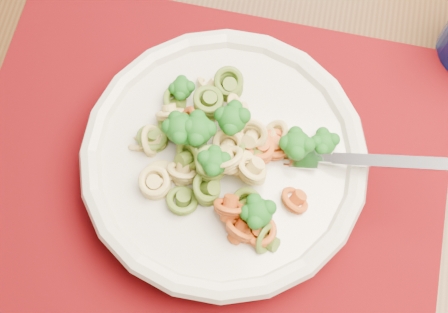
{
  "coord_description": "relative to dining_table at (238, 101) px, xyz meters",
  "views": [
    {
      "loc": [
        -0.29,
        -0.56,
        1.3
      ],
      "look_at": [
        -0.3,
        -0.36,
        0.77
      ],
      "focal_mm": 50.0,
      "sensor_mm": 36.0,
      "label": 1
    }
  ],
  "objects": [
    {
      "name": "pasta_bowl",
      "position": [
        -0.01,
        -0.13,
        0.14
      ],
      "size": [
        0.26,
        0.26,
        0.05
      ],
      "color": "beige",
      "rests_on": "placemat"
    },
    {
      "name": "pasta_broccoli_heap",
      "position": [
        -0.01,
        -0.13,
        0.16
      ],
      "size": [
        0.22,
        0.22,
        0.06
      ],
      "primitive_type": null,
      "color": "tan",
      "rests_on": "pasta_bowl"
    },
    {
      "name": "fork",
      "position": [
        0.06,
        -0.13,
        0.16
      ],
      "size": [
        0.18,
        0.05,
        0.08
      ],
      "primitive_type": null,
      "rotation": [
        0.0,
        -0.35,
        -0.17
      ],
      "color": "silver",
      "rests_on": "pasta_bowl"
    },
    {
      "name": "placemat",
      "position": [
        -0.03,
        -0.13,
        0.11
      ],
      "size": [
        0.52,
        0.44,
        0.0
      ],
      "primitive_type": "cube",
      "rotation": [
        0.0,
        0.0,
        -0.19
      ],
      "color": "#530603",
      "rests_on": "dining_table"
    },
    {
      "name": "dining_table",
      "position": [
        0.0,
        0.0,
        0.0
      ],
      "size": [
        1.38,
        1.01,
        0.72
      ],
      "rotation": [
        0.0,
        0.0,
        -0.17
      ],
      "color": "#4A2E15",
      "rests_on": "ground"
    }
  ]
}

